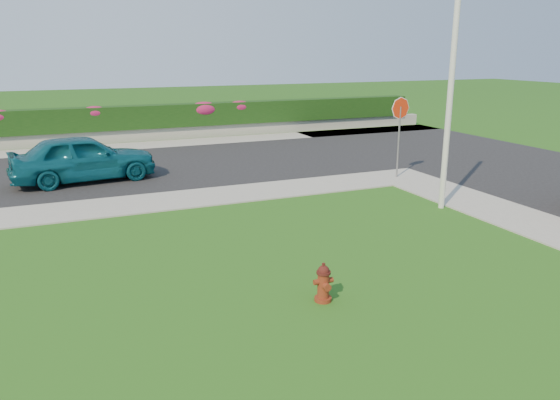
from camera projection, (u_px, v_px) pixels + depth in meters
name	position (u px, v px, depth m)	size (l,w,h in m)	color
ground	(363.00, 338.00, 8.38)	(120.00, 120.00, 0.00)	black
street_far	(27.00, 177.00, 18.93)	(26.00, 8.00, 0.04)	black
curb_corner	(401.00, 177.00, 18.99)	(2.00, 2.00, 0.04)	gray
sidewalk_beyond	(126.00, 147.00, 24.87)	(34.00, 2.00, 0.04)	gray
retaining_wall	(121.00, 136.00, 26.12)	(34.00, 0.40, 0.60)	gray
hedge	(119.00, 118.00, 25.99)	(32.00, 0.90, 1.10)	black
fire_hydrant	(323.00, 283.00, 9.54)	(0.36, 0.34, 0.71)	#4F1E0C
sedan_teal	(83.00, 158.00, 18.06)	(1.86, 4.61, 1.57)	#0D5163
utility_pole	(450.00, 95.00, 14.49)	(0.16, 0.16, 6.26)	silver
stop_sign	(400.00, 118.00, 18.34)	(0.75, 0.12, 2.77)	slate
flower_clump_d	(95.00, 112.00, 25.40)	(1.19, 0.77, 0.60)	#BB2061
flower_clump_e	(204.00, 109.00, 27.38)	(1.46, 0.94, 0.73)	#BB2061
flower_clump_f	(239.00, 107.00, 28.08)	(1.22, 0.78, 0.61)	#BB2061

